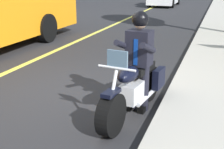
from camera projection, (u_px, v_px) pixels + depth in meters
name	position (u px, v px, depth m)	size (l,w,h in m)	color
ground_plane	(68.00, 91.00, 6.32)	(80.00, 80.00, 0.00)	#28282B
motorcycle_main	(134.00, 89.00, 5.18)	(2.22, 0.77, 1.26)	black
rider_main	(139.00, 53.00, 5.16)	(0.67, 0.61, 1.74)	black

